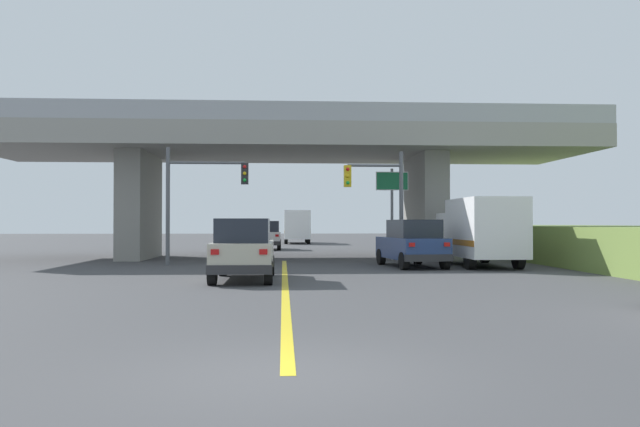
{
  "coord_description": "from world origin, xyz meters",
  "views": [
    {
      "loc": [
        -0.06,
        -7.89,
        1.88
      ],
      "look_at": [
        1.29,
        15.57,
        2.23
      ],
      "focal_mm": 35.99,
      "sensor_mm": 36.0,
      "label": 1
    }
  ],
  "objects_px": {
    "suv_lead": "(244,249)",
    "sedan_oncoming": "(268,235)",
    "suv_crossing": "(412,243)",
    "highway_sign": "(392,193)",
    "traffic_signal_nearside": "(381,193)",
    "traffic_signal_farside": "(197,190)",
    "semi_truck_distant": "(297,226)",
    "box_truck": "(480,231)"
  },
  "relations": [
    {
      "from": "box_truck",
      "to": "traffic_signal_farside",
      "type": "xyz_separation_m",
      "value": [
        -12.41,
        1.55,
        1.83
      ]
    },
    {
      "from": "box_truck",
      "to": "traffic_signal_nearside",
      "type": "distance_m",
      "value": 4.6
    },
    {
      "from": "traffic_signal_nearside",
      "to": "highway_sign",
      "type": "relative_size",
      "value": 1.09
    },
    {
      "from": "suv_lead",
      "to": "box_truck",
      "type": "bearing_deg",
      "value": 32.47
    },
    {
      "from": "sedan_oncoming",
      "to": "semi_truck_distant",
      "type": "relative_size",
      "value": 0.62
    },
    {
      "from": "suv_lead",
      "to": "semi_truck_distant",
      "type": "bearing_deg",
      "value": 86.15
    },
    {
      "from": "traffic_signal_nearside",
      "to": "semi_truck_distant",
      "type": "distance_m",
      "value": 31.12
    },
    {
      "from": "box_truck",
      "to": "sedan_oncoming",
      "type": "distance_m",
      "value": 20.56
    },
    {
      "from": "suv_lead",
      "to": "highway_sign",
      "type": "relative_size",
      "value": 0.99
    },
    {
      "from": "traffic_signal_nearside",
      "to": "suv_crossing",
      "type": "bearing_deg",
      "value": -46.64
    },
    {
      "from": "sedan_oncoming",
      "to": "suv_crossing",
      "type": "bearing_deg",
      "value": -70.35
    },
    {
      "from": "traffic_signal_farside",
      "to": "box_truck",
      "type": "bearing_deg",
      "value": -7.12
    },
    {
      "from": "traffic_signal_nearside",
      "to": "sedan_oncoming",
      "type": "bearing_deg",
      "value": 107.53
    },
    {
      "from": "suv_crossing",
      "to": "traffic_signal_nearside",
      "type": "xyz_separation_m",
      "value": [
        -1.15,
        1.21,
        2.2
      ]
    },
    {
      "from": "sedan_oncoming",
      "to": "traffic_signal_nearside",
      "type": "bearing_deg",
      "value": -72.47
    },
    {
      "from": "sedan_oncoming",
      "to": "semi_truck_distant",
      "type": "distance_m",
      "value": 13.89
    },
    {
      "from": "box_truck",
      "to": "sedan_oncoming",
      "type": "xyz_separation_m",
      "value": [
        -9.63,
        18.16,
        -0.54
      ]
    },
    {
      "from": "semi_truck_distant",
      "to": "highway_sign",
      "type": "bearing_deg",
      "value": -80.95
    },
    {
      "from": "suv_lead",
      "to": "suv_crossing",
      "type": "distance_m",
      "value": 9.03
    },
    {
      "from": "semi_truck_distant",
      "to": "sedan_oncoming",
      "type": "bearing_deg",
      "value": -99.8
    },
    {
      "from": "sedan_oncoming",
      "to": "semi_truck_distant",
      "type": "height_order",
      "value": "semi_truck_distant"
    },
    {
      "from": "suv_crossing",
      "to": "traffic_signal_nearside",
      "type": "bearing_deg",
      "value": 126.28
    },
    {
      "from": "suv_crossing",
      "to": "highway_sign",
      "type": "distance_m",
      "value": 5.82
    },
    {
      "from": "traffic_signal_nearside",
      "to": "highway_sign",
      "type": "bearing_deg",
      "value": 73.71
    },
    {
      "from": "box_truck",
      "to": "traffic_signal_farside",
      "type": "height_order",
      "value": "traffic_signal_farside"
    },
    {
      "from": "suv_crossing",
      "to": "box_truck",
      "type": "height_order",
      "value": "box_truck"
    },
    {
      "from": "suv_lead",
      "to": "traffic_signal_farside",
      "type": "relative_size",
      "value": 0.88
    },
    {
      "from": "sedan_oncoming",
      "to": "semi_truck_distant",
      "type": "bearing_deg",
      "value": 80.2
    },
    {
      "from": "traffic_signal_farside",
      "to": "semi_truck_distant",
      "type": "bearing_deg",
      "value": 80.37
    },
    {
      "from": "suv_lead",
      "to": "box_truck",
      "type": "height_order",
      "value": "box_truck"
    },
    {
      "from": "suv_lead",
      "to": "box_truck",
      "type": "xyz_separation_m",
      "value": [
        9.84,
        6.26,
        0.53
      ]
    },
    {
      "from": "suv_lead",
      "to": "suv_crossing",
      "type": "bearing_deg",
      "value": 41.24
    },
    {
      "from": "traffic_signal_nearside",
      "to": "traffic_signal_farside",
      "type": "distance_m",
      "value": 8.25
    },
    {
      "from": "highway_sign",
      "to": "sedan_oncoming",
      "type": "bearing_deg",
      "value": 116.75
    },
    {
      "from": "highway_sign",
      "to": "semi_truck_distant",
      "type": "xyz_separation_m",
      "value": [
        -4.28,
        26.84,
        -1.85
      ]
    },
    {
      "from": "highway_sign",
      "to": "traffic_signal_nearside",
      "type": "bearing_deg",
      "value": -106.29
    },
    {
      "from": "suv_lead",
      "to": "sedan_oncoming",
      "type": "relative_size",
      "value": 1.09
    },
    {
      "from": "suv_crossing",
      "to": "sedan_oncoming",
      "type": "relative_size",
      "value": 1.1
    },
    {
      "from": "traffic_signal_farside",
      "to": "highway_sign",
      "type": "distance_m",
      "value": 10.02
    },
    {
      "from": "traffic_signal_nearside",
      "to": "box_truck",
      "type": "bearing_deg",
      "value": -12.23
    },
    {
      "from": "suv_lead",
      "to": "sedan_oncoming",
      "type": "distance_m",
      "value": 24.42
    },
    {
      "from": "box_truck",
      "to": "traffic_signal_farside",
      "type": "bearing_deg",
      "value": 172.88
    }
  ]
}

